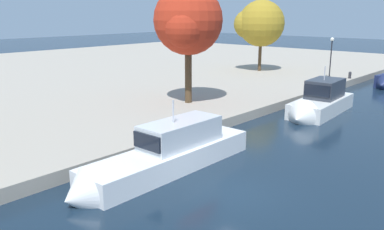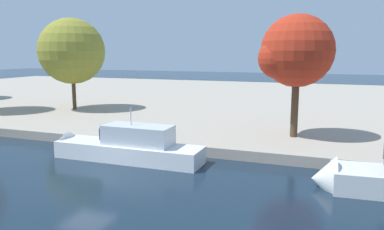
% 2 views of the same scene
% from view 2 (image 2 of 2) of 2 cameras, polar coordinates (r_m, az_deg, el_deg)
% --- Properties ---
extents(ground_plane, '(220.00, 220.00, 0.00)m').
position_cam_2_polar(ground_plane, '(21.71, -15.80, -9.33)').
color(ground_plane, '#142333').
extents(dock_promenade, '(120.00, 55.00, 0.69)m').
position_cam_2_polar(dock_promenade, '(52.24, 6.58, 2.29)').
color(dock_promenade, '#A39989').
rests_on(dock_promenade, ground_plane).
extents(motor_yacht_2, '(10.80, 2.40, 4.18)m').
position_cam_2_polar(motor_yacht_2, '(24.84, -10.64, -5.07)').
color(motor_yacht_2, white).
rests_on(motor_yacht_2, ground_plane).
extents(tree_2, '(7.00, 7.00, 9.77)m').
position_cam_2_polar(tree_2, '(42.47, -17.97, 9.15)').
color(tree_2, '#4C3823').
rests_on(tree_2, dock_promenade).
extents(tree_4, '(5.26, 5.20, 8.87)m').
position_cam_2_polar(tree_4, '(28.06, 15.44, 9.02)').
color(tree_4, '#4C3823').
rests_on(tree_4, dock_promenade).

